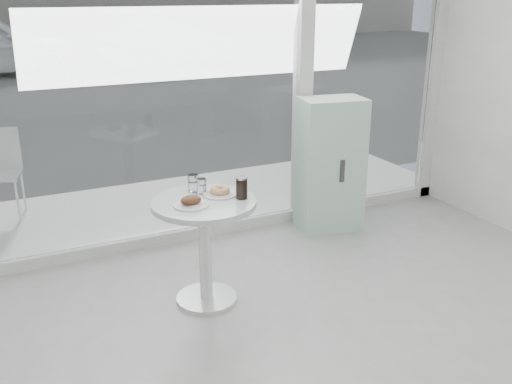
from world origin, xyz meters
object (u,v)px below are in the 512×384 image
plate_fritter (191,202)px  water_tumbler_b (202,187)px  mint_cabinet (330,165)px  patio_chair (1,167)px  main_table (205,230)px  water_tumbler_a (193,184)px  plate_donut (220,192)px  cola_glass (242,188)px  car_silver (168,44)px

plate_fritter → water_tumbler_b: (0.15, 0.20, 0.02)m
mint_cabinet → plate_fritter: bearing=-143.5°
patio_chair → water_tumbler_b: 2.50m
main_table → water_tumbler_b: water_tumbler_b is taller
patio_chair → water_tumbler_a: water_tumbler_a is taller
patio_chair → plate_donut: patio_chair is taller
patio_chair → water_tumbler_b: (1.24, -2.16, 0.29)m
main_table → water_tumbler_a: (0.00, 0.21, 0.27)m
mint_cabinet → cola_glass: 1.54m
cola_glass → mint_cabinet: bearing=33.6°
patio_chair → plate_donut: bearing=-45.0°
mint_cabinet → plate_donut: mint_cabinet is taller
mint_cabinet → patio_chair: (-2.72, 1.53, -0.09)m
patio_chair → plate_fritter: bearing=-51.1°
plate_fritter → cola_glass: cola_glass is taller
cola_glass → water_tumbler_a: bearing=131.4°
plate_donut → water_tumbler_b: 0.14m
car_silver → cola_glass: (-3.44, -12.73, 0.19)m
main_table → mint_cabinet: mint_cabinet is taller
patio_chair → car_silver: size_ratio=0.21×
plate_fritter → main_table: bearing=27.3°
water_tumbler_b → cola_glass: cola_glass is taller
plate_fritter → car_silver: bearing=73.4°
main_table → plate_fritter: 0.27m
main_table → car_silver: bearing=73.7°
water_tumbler_a → cola_glass: cola_glass is taller
patio_chair → water_tumbler_b: size_ratio=7.78×
car_silver → water_tumbler_b: car_silver is taller
cola_glass → car_silver: bearing=74.9°
plate_fritter → water_tumbler_b: water_tumbler_b is taller
plate_donut → plate_fritter: bearing=-155.2°
car_silver → plate_donut: (-3.55, -12.59, 0.14)m
water_tumbler_a → cola_glass: size_ratio=0.81×
patio_chair → plate_donut: 2.63m
patio_chair → cola_glass: (1.45, -2.37, 0.32)m
plate_donut → main_table: bearing=-157.1°
patio_chair → water_tumbler_a: (1.20, -2.09, 0.30)m
main_table → plate_fritter: plate_fritter is taller
cola_glass → patio_chair: bearing=121.5°
plate_donut → water_tumbler_b: bearing=141.0°
water_tumbler_b → main_table: bearing=-106.1°
mint_cabinet → patio_chair: size_ratio=1.46×
plate_fritter → cola_glass: bearing=-2.7°
patio_chair → mint_cabinet: bearing=-15.4°
main_table → water_tumbler_b: 0.31m
main_table → car_silver: (3.69, 12.66, 0.10)m
patio_chair → cola_glass: 2.80m
plate_fritter → plate_donut: size_ratio=0.97×
main_table → patio_chair: bearing=117.5°
car_silver → water_tumbler_a: car_silver is taller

